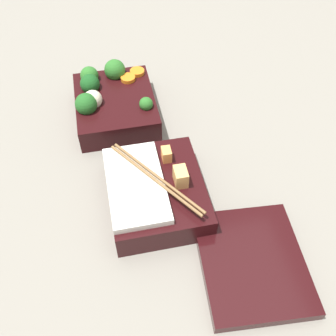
# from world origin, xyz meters

# --- Properties ---
(ground_plane) EXTENTS (3.00, 3.00, 0.00)m
(ground_plane) POSITION_xyz_m (0.00, 0.00, 0.00)
(ground_plane) COLOR gray
(bento_tray_vegetable) EXTENTS (0.19, 0.15, 0.08)m
(bento_tray_vegetable) POSITION_xyz_m (-0.12, -0.02, 0.03)
(bento_tray_vegetable) COLOR black
(bento_tray_vegetable) RESTS_ON ground_plane
(bento_tray_rice) EXTENTS (0.19, 0.15, 0.08)m
(bento_tray_rice) POSITION_xyz_m (0.12, 0.02, 0.03)
(bento_tray_rice) COLOR black
(bento_tray_rice) RESTS_ON ground_plane
(bento_lid) EXTENTS (0.19, 0.16, 0.02)m
(bento_lid) POSITION_xyz_m (0.26, 0.14, 0.01)
(bento_lid) COLOR black
(bento_lid) RESTS_ON ground_plane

